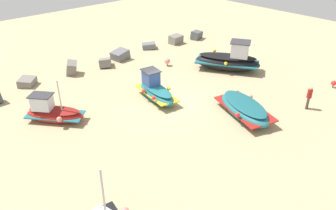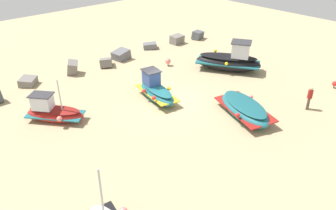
# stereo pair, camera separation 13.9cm
# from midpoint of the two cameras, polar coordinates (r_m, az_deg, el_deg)

# --- Properties ---
(ground_plane) EXTENTS (59.21, 59.21, 0.00)m
(ground_plane) POSITION_cam_midpoint_polar(r_m,az_deg,el_deg) (22.95, 0.00, 0.55)
(ground_plane) COLOR tan
(fishing_boat_0) EXTENTS (2.21, 4.00, 2.01)m
(fishing_boat_0) POSITION_cam_midpoint_polar(r_m,az_deg,el_deg) (23.04, -1.91, 2.47)
(fishing_boat_0) COLOR #1E6670
(fishing_boat_0) RESTS_ON ground_plane
(fishing_boat_1) EXTENTS (3.32, 3.65, 2.84)m
(fishing_boat_1) POSITION_cam_midpoint_polar(r_m,az_deg,el_deg) (21.74, -18.96, -1.12)
(fishing_boat_1) COLOR maroon
(fishing_boat_1) RESTS_ON ground_plane
(fishing_boat_2) EXTENTS (3.30, 4.88, 1.07)m
(fishing_boat_2) POSITION_cam_midpoint_polar(r_m,az_deg,el_deg) (21.61, 13.14, -0.65)
(fishing_boat_2) COLOR #1E6670
(fishing_boat_2) RESTS_ON ground_plane
(fishing_boat_4) EXTENTS (4.39, 5.53, 2.55)m
(fishing_boat_4) POSITION_cam_midpoint_polar(r_m,az_deg,el_deg) (28.11, 10.64, 7.50)
(fishing_boat_4) COLOR black
(fishing_boat_4) RESTS_ON ground_plane
(person_walking) EXTENTS (0.32, 0.32, 1.61)m
(person_walking) POSITION_cam_midpoint_polar(r_m,az_deg,el_deg) (23.55, 23.29, 1.32)
(person_walking) COLOR brown
(person_walking) RESTS_ON ground_plane
(breakwater_rocks) EXTENTS (24.93, 2.75, 1.32)m
(breakwater_rocks) POSITION_cam_midpoint_polar(r_m,az_deg,el_deg) (29.27, -11.05, 7.37)
(breakwater_rocks) COLOR slate
(breakwater_rocks) RESTS_ON ground_plane
(mooring_buoy_0) EXTENTS (0.38, 0.38, 0.55)m
(mooring_buoy_0) POSITION_cam_midpoint_polar(r_m,az_deg,el_deg) (27.70, 26.81, 3.28)
(mooring_buoy_0) COLOR #3F3F42
(mooring_buoy_0) RESTS_ON ground_plane
(mooring_buoy_1) EXTENTS (0.49, 0.49, 0.65)m
(mooring_buoy_1) POSITION_cam_midpoint_polar(r_m,az_deg,el_deg) (28.74, 0.13, 7.51)
(mooring_buoy_1) COLOR #3F3F42
(mooring_buoy_1) RESTS_ON ground_plane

